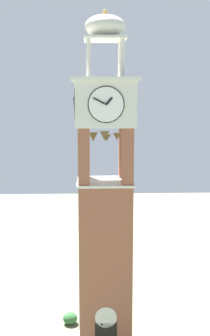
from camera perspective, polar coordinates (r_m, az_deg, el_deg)
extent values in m
cube|color=#93543D|center=(23.82, 0.00, -12.83)|extent=(2.66, 2.66, 9.16)
cylinder|color=silver|center=(23.44, 0.12, -18.66)|extent=(1.10, 0.04, 1.10)
cube|color=#93543D|center=(21.25, -2.73, 1.30)|extent=(0.56, 0.56, 2.86)
cube|color=#93543D|center=(21.33, 2.92, 1.33)|extent=(0.56, 0.56, 2.86)
cube|color=#93543D|center=(23.34, -2.67, 1.98)|extent=(0.56, 0.56, 2.86)
cube|color=#93543D|center=(23.41, 2.48, 2.00)|extent=(0.56, 0.56, 2.86)
cube|color=silver|center=(22.52, 0.00, -1.79)|extent=(2.82, 2.82, 0.12)
cone|color=brown|center=(22.30, 1.53, 4.04)|extent=(0.39, 0.39, 0.37)
cone|color=brown|center=(22.81, -0.05, 4.15)|extent=(0.52, 0.52, 0.47)
cone|color=brown|center=(22.12, -1.53, 4.00)|extent=(0.48, 0.48, 0.46)
cone|color=brown|center=(21.62, 0.18, 3.89)|extent=(0.49, 0.49, 0.35)
cube|color=silver|center=(22.13, 0.00, 8.21)|extent=(2.90, 2.90, 2.21)
cylinder|color=white|center=(20.66, 0.14, 8.16)|extent=(1.68, 0.05, 1.68)
torus|color=black|center=(20.66, 0.14, 8.16)|extent=(1.71, 0.06, 1.71)
cube|color=black|center=(20.61, 0.54, 8.60)|extent=(0.34, 0.03, 0.38)
cube|color=black|center=(20.59, -0.69, 8.59)|extent=(0.63, 0.03, 0.36)
cylinder|color=white|center=(23.60, -0.13, 8.25)|extent=(1.68, 0.05, 1.68)
torus|color=black|center=(23.60, -0.13, 8.25)|extent=(1.71, 0.06, 1.71)
cube|color=black|center=(23.67, 0.20, 8.64)|extent=(0.34, 0.03, 0.38)
cube|color=black|center=(23.65, -0.86, 8.62)|extent=(0.63, 0.03, 0.36)
cylinder|color=white|center=(22.13, -3.85, 8.19)|extent=(0.05, 1.68, 1.68)
torus|color=black|center=(22.13, -3.85, 8.19)|extent=(0.06, 1.71, 1.71)
cube|color=black|center=(22.27, -4.00, 8.60)|extent=(0.03, 0.34, 0.38)
cube|color=black|center=(21.83, -4.04, 8.58)|extent=(0.03, 0.63, 0.36)
cylinder|color=white|center=(22.23, 3.83, 8.19)|extent=(0.05, 1.68, 1.68)
torus|color=black|center=(22.23, 3.83, 8.19)|extent=(0.06, 1.71, 1.71)
cube|color=black|center=(22.37, 3.95, 8.60)|extent=(0.03, 0.34, 0.38)
cube|color=black|center=(21.94, 4.07, 8.58)|extent=(0.03, 0.63, 0.36)
cube|color=silver|center=(22.15, 0.00, 11.28)|extent=(3.26, 3.26, 0.16)
cylinder|color=silver|center=(21.41, -2.12, 13.98)|extent=(0.22, 0.22, 1.79)
cylinder|color=silver|center=(21.46, 2.27, 13.96)|extent=(0.22, 0.22, 1.79)
cylinder|color=silver|center=(23.00, -2.12, 13.62)|extent=(0.22, 0.22, 1.79)
cylinder|color=silver|center=(23.05, 1.97, 13.61)|extent=(0.22, 0.22, 1.79)
cube|color=silver|center=(22.32, 0.00, 16.24)|extent=(2.04, 2.04, 0.12)
ellipsoid|color=silver|center=(22.40, 0.00, 17.76)|extent=(1.96, 1.96, 1.08)
sphere|color=#B79338|center=(22.51, 0.00, 19.42)|extent=(0.24, 0.24, 0.24)
ellipsoid|color=#28562D|center=(28.21, -4.49, -18.69)|extent=(0.87, 0.87, 0.68)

